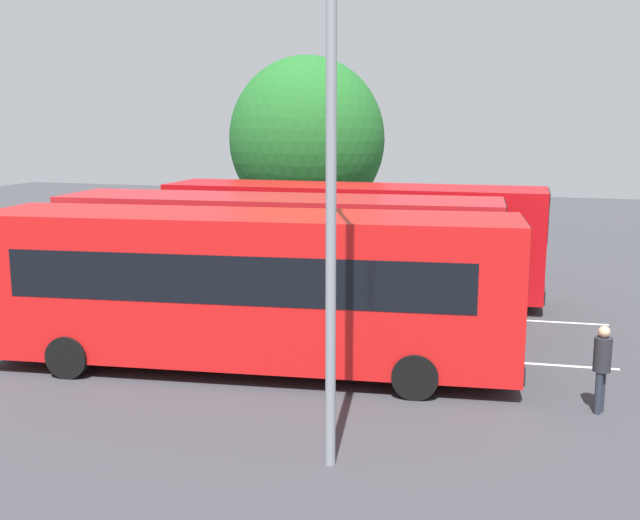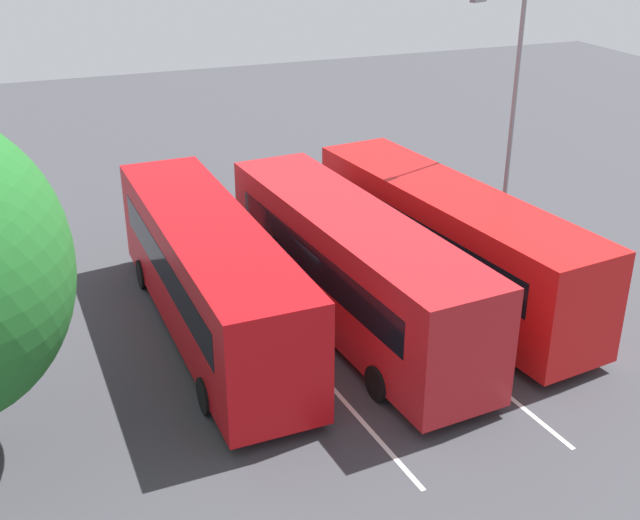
{
  "view_description": "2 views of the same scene",
  "coord_description": "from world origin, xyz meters",
  "views": [
    {
      "loc": [
        6.1,
        -18.05,
        5.33
      ],
      "look_at": [
        0.07,
        1.34,
        1.53
      ],
      "focal_mm": 42.4,
      "sensor_mm": 36.0,
      "label": 1
    },
    {
      "loc": [
        -19.08,
        7.95,
        11.29
      ],
      "look_at": [
        -0.06,
        0.59,
        1.89
      ],
      "focal_mm": 45.02,
      "sensor_mm": 36.0,
      "label": 2
    }
  ],
  "objects": [
    {
      "name": "bus_center_right",
      "position": [
        0.36,
        3.68,
        1.85
      ],
      "size": [
        11.36,
        2.9,
        3.39
      ],
      "rotation": [
        0.0,
        0.0,
        0.03
      ],
      "color": "#B70C11",
      "rests_on": "ground"
    },
    {
      "name": "street_lamp",
      "position": [
        2.87,
        -7.2,
        4.93
      ],
      "size": [
        1.17,
        2.61,
        8.59
      ],
      "rotation": [
        0.0,
        0.0,
        1.95
      ],
      "color": "gray",
      "rests_on": "ground"
    },
    {
      "name": "bus_far_left",
      "position": [
        0.04,
        -3.56,
        1.85
      ],
      "size": [
        11.5,
        3.91,
        3.39
      ],
      "rotation": [
        0.0,
        0.0,
        0.13
      ],
      "color": "red",
      "rests_on": "ground"
    },
    {
      "name": "lane_stripe_outer_left",
      "position": [
        0.0,
        -1.88,
        0.0
      ],
      "size": [
        15.34,
        1.42,
        0.01
      ],
      "primitive_type": "cube",
      "rotation": [
        0.0,
        0.0,
        0.08
      ],
      "color": "silver",
      "rests_on": "ground"
    },
    {
      "name": "pedestrian",
      "position": [
        7.1,
        -3.94,
        0.97
      ],
      "size": [
        0.42,
        0.42,
        1.65
      ],
      "rotation": [
        0.0,
        0.0,
        2.76
      ],
      "color": "#232833",
      "rests_on": "ground"
    },
    {
      "name": "lane_stripe_inner_left",
      "position": [
        0.0,
        1.88,
        0.0
      ],
      "size": [
        15.34,
        1.42,
        0.01
      ],
      "primitive_type": "cube",
      "rotation": [
        0.0,
        0.0,
        0.08
      ],
      "color": "silver",
      "rests_on": "ground"
    },
    {
      "name": "bus_center_left",
      "position": [
        -0.58,
        -0.11,
        1.85
      ],
      "size": [
        11.46,
        3.51,
        3.39
      ],
      "rotation": [
        0.0,
        0.0,
        0.09
      ],
      "color": "#AD191E",
      "rests_on": "ground"
    },
    {
      "name": "ground_plane",
      "position": [
        0.0,
        0.0,
        0.0
      ],
      "size": [
        73.25,
        73.25,
        0.0
      ],
      "primitive_type": "plane",
      "color": "#38383D"
    }
  ]
}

